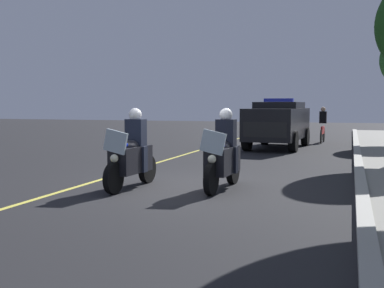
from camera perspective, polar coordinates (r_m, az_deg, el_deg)
name	(u,v)px	position (r m, az deg, el deg)	size (l,w,h in m)	color
ground_plane	(185,186)	(10.56, -0.81, -5.07)	(80.00, 80.00, 0.00)	black
curb_strip	(362,193)	(9.97, 19.57, -5.49)	(48.00, 0.24, 0.15)	#9E9B93
lane_stripe_center	(96,181)	(11.47, -11.41, -4.36)	(48.00, 0.12, 0.01)	#E0D14C
police_motorcycle_lead_left	(132,156)	(10.35, -7.20, -1.40)	(2.14, 0.60, 1.72)	black
police_motorcycle_lead_right	(223,156)	(10.15, 3.73, -1.49)	(2.14, 0.60, 1.72)	black
police_suv	(278,122)	(20.08, 10.22, 2.56)	(5.00, 2.28, 2.05)	black
cyclist_background	(323,125)	(23.32, 15.33, 2.21)	(1.76, 0.33, 1.69)	black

